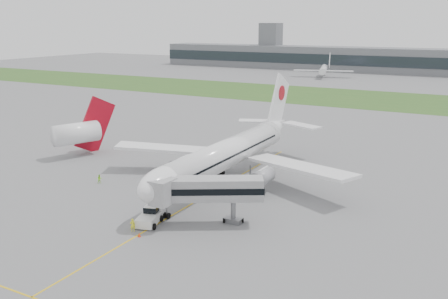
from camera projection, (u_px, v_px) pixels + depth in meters
The scene contains 14 objects.
ground at pixel (216, 190), 86.86m from camera, with size 600.00×600.00×0.00m, color gray.
apron_markings at pixel (202, 198), 82.60m from camera, with size 70.00×70.00×0.04m, color gold, non-canonical shape.
grass_strip at pixel (371, 99), 189.07m from camera, with size 600.00×50.00×0.02m, color #2E5B22.
terminal_building at pixel (416, 61), 280.92m from camera, with size 320.00×22.30×14.00m.
control_tower at pixel (270, 67), 326.04m from camera, with size 12.00×12.00×56.00m, color slate, non-canonical shape.
airliner at pixel (229, 152), 89.61m from camera, with size 48.13×53.95×17.88m.
pushback_tug at pixel (149, 217), 71.84m from camera, with size 4.12×5.14×2.36m.
jet_bridge at pixel (205, 190), 70.38m from camera, with size 14.45×11.15×7.20m.
safety_cone_left at pixel (135, 221), 72.45m from camera, with size 0.43×0.43×0.59m, color #FF320D.
safety_cone_right at pixel (139, 235), 67.61m from camera, with size 0.44×0.44×0.60m, color #FF320D.
ground_crew_near at pixel (133, 225), 69.18m from camera, with size 0.70×0.46×1.92m, color #FBFE2A.
ground_crew_far at pixel (100, 179), 90.07m from camera, with size 0.79×0.61×1.62m, color #A2FF2A.
neighbor_aircraft at pixel (79, 132), 107.82m from camera, with size 7.80×16.27×13.19m.
distant_aircraft_left at pixel (323, 77), 265.08m from camera, with size 31.07×27.41×11.88m, color white, non-canonical shape.
Camera 1 is at (40.48, -71.82, 28.24)m, focal length 40.00 mm.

